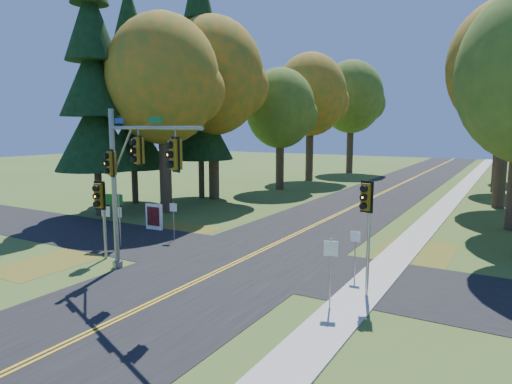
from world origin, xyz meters
The scene contains 27 objects.
ground centered at (0.00, 0.00, 0.00)m, with size 160.00×160.00×0.00m, color #405A1F.
road_main centered at (0.00, 0.00, 0.01)m, with size 8.00×160.00×0.02m, color black.
road_cross centered at (0.00, 2.00, 0.01)m, with size 60.00×6.00×0.02m, color black.
centerline_left centered at (-0.10, 0.00, 0.03)m, with size 0.10×160.00×0.01m, color gold.
centerline_right centered at (0.10, 0.00, 0.03)m, with size 0.10×160.00×0.01m, color gold.
sidewalk_east centered at (6.20, 0.00, 0.03)m, with size 1.60×160.00×0.06m, color #9E998E.
leaf_patch_w_near centered at (-6.50, 4.00, 0.01)m, with size 4.00×6.00×0.00m, color olive.
leaf_patch_e centered at (6.80, 6.00, 0.01)m, with size 3.50×8.00×0.00m, color olive.
leaf_patch_w_far centered at (-7.50, -3.00, 0.01)m, with size 3.00×5.00×0.00m, color olive.
tree_w_a centered at (-11.13, 9.38, 9.49)m, with size 8.00×8.00×14.15m.
tree_w_b centered at (-11.72, 16.29, 10.37)m, with size 8.60×8.60×15.38m.
tree_w_c centered at (-9.54, 24.47, 7.94)m, with size 6.80×6.80×11.91m.
tree_e_c centered at (9.88, 23.69, 10.66)m, with size 8.80×8.80×15.79m.
tree_w_d centered at (-10.13, 33.18, 9.78)m, with size 8.20×8.20×14.56m.
tree_e_d centered at (9.26, 32.87, 8.24)m, with size 7.00×7.00×12.32m.
tree_w_e centered at (-8.92, 44.09, 10.07)m, with size 8.40×8.40×14.97m.
pine_a centered at (-14.50, 6.00, 9.18)m, with size 5.60×5.60×19.48m.
pine_b centered at (-16.00, 11.00, 8.16)m, with size 5.60×5.60×17.31m.
pine_c centered at (-13.00, 16.00, 9.69)m, with size 5.60×5.60×20.56m.
traffic_mast centered at (-2.46, -2.77, 4.51)m, with size 7.19×3.15×7.01m.
east_signal_pole centered at (6.41, -0.05, 3.30)m, with size 0.50×0.58×4.36m.
ped_signal_pole centered at (-5.74, -1.46, 2.79)m, with size 0.59×0.69×3.76m.
route_sign_cluster centered at (-7.09, 0.38, 2.03)m, with size 1.30×0.41×2.88m.
info_kiosk centered at (-8.01, 4.52, 0.80)m, with size 1.17×0.26×1.60m.
reg_sign_e_north centered at (5.45, 1.77, 1.44)m, with size 0.40×0.07×2.10m.
reg_sign_e_south centered at (5.71, -1.70, 1.72)m, with size 0.47×0.18×2.52m.
reg_sign_w centered at (-5.20, 3.04, 1.48)m, with size 0.40×0.15×2.16m.
Camera 1 is at (11.02, -15.93, 6.28)m, focal length 32.00 mm.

